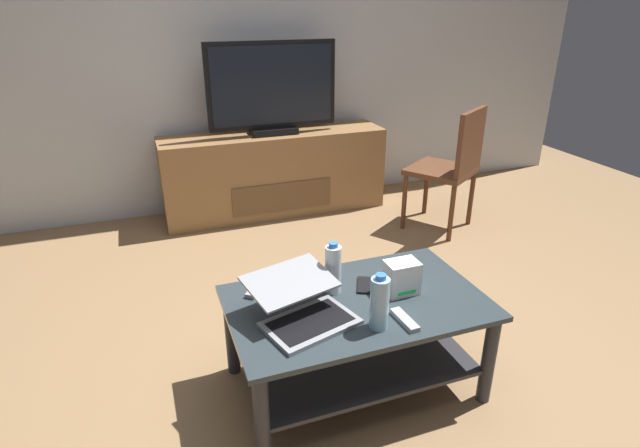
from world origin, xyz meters
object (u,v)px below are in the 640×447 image
tv_remote (405,320)px  water_bottle_far (333,269)px  laptop (302,306)px  soundbar_remote (257,288)px  coffee_table (356,328)px  cell_phone (365,285)px  television (272,90)px  media_cabinet (275,173)px  water_bottle_near (379,303)px  router_box (402,277)px  dining_chair (452,164)px

tv_remote → water_bottle_far: bearing=117.2°
laptop → water_bottle_far: (0.19, 0.15, 0.05)m
water_bottle_far → soundbar_remote: (-0.31, 0.13, -0.10)m
coffee_table → cell_phone: bearing=48.9°
television → laptop: size_ratio=2.19×
media_cabinet → water_bottle_near: bearing=-95.6°
laptop → router_box: 0.47m
television → water_bottle_near: 2.39m
laptop → router_box: (0.47, 0.04, 0.01)m
television → cell_phone: television is taller
coffee_table → water_bottle_near: bearing=-89.5°
television → soundbar_remote: size_ratio=6.28×
television → router_box: (-0.02, -2.14, -0.47)m
tv_remote → router_box: bearing=62.7°
television → tv_remote: (-0.12, -2.35, -0.53)m
cell_phone → coffee_table: bearing=-106.0°
media_cabinet → television: (0.00, -0.02, 0.67)m
media_cabinet → soundbar_remote: media_cabinet is taller
media_cabinet → cell_phone: size_ratio=12.75×
router_box → water_bottle_near: 0.29m
television → water_bottle_far: television is taller
dining_chair → router_box: 1.79m
media_cabinet → soundbar_remote: 2.03m
tv_remote → soundbar_remote: 0.66m
cell_phone → tv_remote: 0.31m
coffee_table → television: 2.26m
television → dining_chair: size_ratio=1.08×
media_cabinet → laptop: media_cabinet is taller
media_cabinet → laptop: 2.27m
media_cabinet → tv_remote: size_ratio=11.16×
water_bottle_near → water_bottle_far: water_bottle_far is taller
coffee_table → laptop: size_ratio=2.39×
laptop → television: bearing=77.3°
router_box → soundbar_remote: (-0.59, 0.23, -0.06)m
dining_chair → water_bottle_far: 1.90m
media_cabinet → soundbar_remote: bearing=-107.6°
television → water_bottle_near: size_ratio=4.27×
router_box → soundbar_remote: size_ratio=0.93×
dining_chair → tv_remote: dining_chair is taller
soundbar_remote → water_bottle_near: bearing=-9.0°
dining_chair → laptop: 2.15m
laptop → cell_phone: laptop is taller
cell_phone → router_box: bearing=-13.5°
router_box → tv_remote: 0.24m
television → tv_remote: size_ratio=6.28×
water_bottle_near → dining_chair: bearing=48.7°
coffee_table → tv_remote: size_ratio=6.85×
soundbar_remote → router_box: bearing=18.0°
dining_chair → tv_remote: 2.01m
dining_chair → soundbar_remote: bearing=-147.3°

